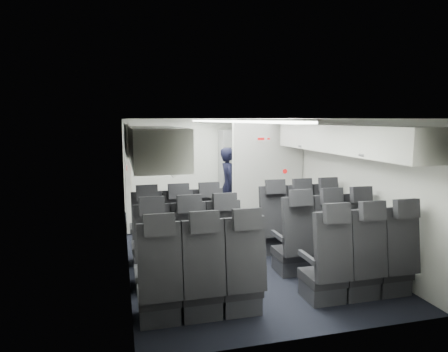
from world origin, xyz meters
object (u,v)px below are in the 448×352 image
seat_row_front (239,231)px  seat_row_mid (258,249)px  seat_row_rear (285,274)px  carry_on_bag (144,143)px  boarding_door (128,181)px  galley_unit (238,170)px  flight_attendant (229,186)px

seat_row_front → seat_row_mid: (0.00, -0.90, 0.00)m
seat_row_rear → carry_on_bag: (-1.44, 1.69, 1.41)m
carry_on_bag → seat_row_mid: bearing=-20.4°
seat_row_rear → carry_on_bag: bearing=130.4°
seat_row_rear → boarding_door: size_ratio=1.79×
seat_row_mid → carry_on_bag: carry_on_bag is taller
seat_row_mid → boarding_door: size_ratio=1.79×
seat_row_mid → boarding_door: bearing=118.8°
seat_row_mid → galley_unit: size_ratio=1.75×
seat_row_front → flight_attendant: bearing=79.4°
seat_row_front → seat_row_mid: same height
carry_on_bag → seat_row_front: bearing=12.7°
seat_row_mid → seat_row_rear: (0.00, -0.90, 0.00)m
galley_unit → carry_on_bag: bearing=-125.4°
seat_row_mid → flight_attendant: (0.37, 2.89, 0.39)m
seat_row_mid → seat_row_rear: size_ratio=1.00×
flight_attendant → carry_on_bag: 2.96m
carry_on_bag → boarding_door: bearing=103.5°
boarding_door → seat_row_rear: bearing=-67.1°
seat_row_front → flight_attendant: (0.37, 1.99, 0.39)m
seat_row_front → carry_on_bag: bearing=-175.6°
seat_row_mid → flight_attendant: 2.94m
galley_unit → seat_row_mid: bearing=-102.9°
seat_row_front → seat_row_mid: size_ratio=1.00×
seat_row_mid → galley_unit: bearing=77.1°
boarding_door → carry_on_bag: 2.37m
galley_unit → boarding_door: 2.84m
seat_row_front → boarding_door: boarding_door is taller
seat_row_mid → seat_row_rear: 0.90m
flight_attendant → galley_unit: bearing=-22.1°
flight_attendant → carry_on_bag: size_ratio=4.22×
galley_unit → flight_attendant: 1.40m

